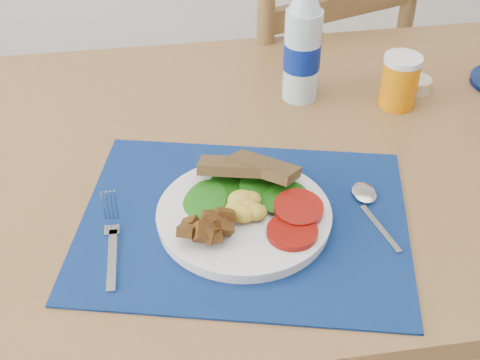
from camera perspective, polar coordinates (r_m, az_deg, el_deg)
The scene contains 9 objects.
table at distance 1.29m, azimuth 9.53°, elevation -0.06°, with size 1.40×0.90×0.75m.
chair_far at distance 1.82m, azimuth 5.83°, elevation 11.09°, with size 0.58×0.57×1.26m.
placemat at distance 1.05m, azimuth 0.34°, elevation -3.56°, with size 0.51×0.40×0.00m, color #040530.
breakfast_plate at distance 1.03m, azimuth 0.08°, elevation -2.88°, with size 0.27×0.27×0.07m.
fork at distance 1.03m, azimuth -10.86°, elevation -5.11°, with size 0.03×0.18×0.00m.
spoon at distance 1.10m, azimuth 10.95°, elevation -2.07°, with size 0.04×0.17×0.00m.
water_bottle at distance 1.31m, azimuth 5.34°, elevation 11.17°, with size 0.07×0.07×0.25m.
juice_glass at distance 1.34m, azimuth 13.45°, elevation 8.08°, with size 0.07×0.07×0.10m, color #D37205.
ramekin at distance 1.42m, azimuth 14.89°, elevation 7.86°, with size 0.06×0.06×0.03m, color beige.
Camera 1 is at (-0.36, -0.75, 1.46)m, focal length 50.00 mm.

